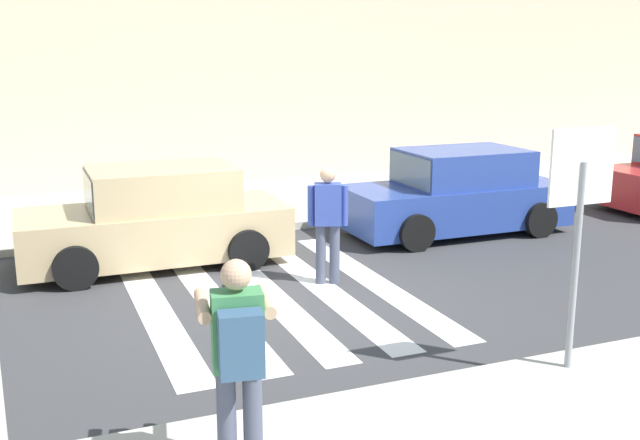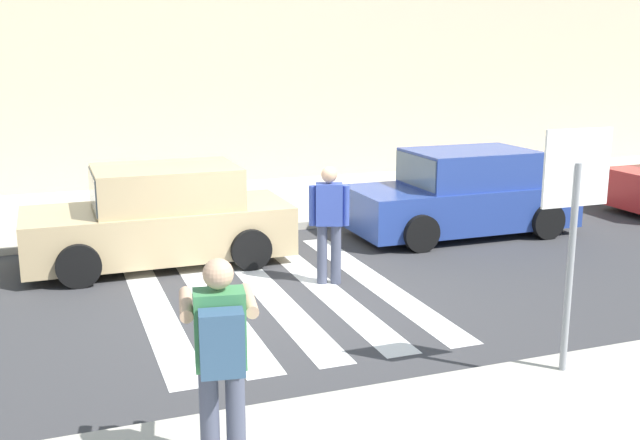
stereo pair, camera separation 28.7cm
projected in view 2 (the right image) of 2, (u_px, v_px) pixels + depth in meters
name	position (u px, v px, depth m)	size (l,w,h in m)	color
ground_plane	(274.00, 298.00, 10.27)	(120.00, 120.00, 0.00)	#38383A
sidewalk_far	(191.00, 207.00, 15.74)	(60.00, 4.80, 0.14)	#B2AD9E
building_facade_far	(153.00, 38.00, 18.96)	(56.00, 4.00, 7.15)	beige
crosswalk_stripe_0	(154.00, 307.00, 9.91)	(0.44, 5.20, 0.01)	silver
crosswalk_stripe_1	(214.00, 300.00, 10.18)	(0.44, 5.20, 0.01)	silver
crosswalk_stripe_2	(270.00, 294.00, 10.45)	(0.44, 5.20, 0.01)	silver
crosswalk_stripe_3	(323.00, 287.00, 10.72)	(0.44, 5.20, 0.01)	silver
crosswalk_stripe_4	(374.00, 281.00, 10.99)	(0.44, 5.20, 0.01)	silver
stop_sign	(575.00, 198.00, 7.28)	(0.76, 0.08, 2.47)	gray
photographer_with_backpack	(221.00, 349.00, 5.58)	(0.67, 0.90, 1.72)	#474C60
pedestrian_crossing	(329.00, 218.00, 10.70)	(0.55, 0.36, 1.72)	#474C60
parked_car_tan	(161.00, 218.00, 11.82)	(4.10, 1.92, 1.55)	tan
parked_car_blue	(463.00, 195.00, 13.67)	(4.10, 1.92, 1.55)	#284293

